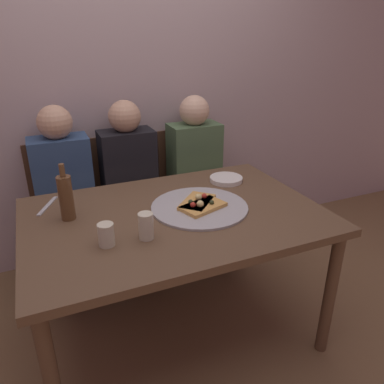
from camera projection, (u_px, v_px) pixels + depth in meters
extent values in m
plane|color=brown|center=(177.00, 329.00, 2.13)|extent=(8.00, 8.00, 0.00)
cube|color=#B29EA3|center=(117.00, 75.00, 2.50)|extent=(6.00, 0.10, 2.60)
cube|color=brown|center=(175.00, 216.00, 1.84)|extent=(1.44, 0.98, 0.04)
cylinder|color=brown|center=(330.00, 295.00, 1.86)|extent=(0.06, 0.06, 0.71)
cylinder|color=brown|center=(41.00, 264.00, 2.11)|extent=(0.06, 0.06, 0.71)
cylinder|color=brown|center=(242.00, 221.00, 2.59)|extent=(0.06, 0.06, 0.71)
cylinder|color=#ADADB2|center=(200.00, 207.00, 1.87)|extent=(0.49, 0.49, 0.01)
cube|color=tan|center=(197.00, 202.00, 1.89)|extent=(0.25, 0.25, 0.02)
sphere|color=#EAD184|center=(199.00, 197.00, 1.90)|extent=(0.04, 0.04, 0.04)
sphere|color=#2D381E|center=(191.00, 202.00, 1.86)|extent=(0.02, 0.02, 0.02)
sphere|color=#B22D23|center=(204.00, 196.00, 1.92)|extent=(0.03, 0.03, 0.03)
cube|color=tan|center=(203.00, 206.00, 1.85)|extent=(0.25, 0.19, 0.02)
sphere|color=#EAD184|center=(200.00, 204.00, 1.83)|extent=(0.04, 0.04, 0.04)
sphere|color=#2D381E|center=(212.00, 202.00, 1.85)|extent=(0.02, 0.02, 0.02)
sphere|color=#B22D23|center=(193.00, 205.00, 1.82)|extent=(0.03, 0.03, 0.03)
cylinder|color=brown|center=(66.00, 198.00, 1.73)|extent=(0.07, 0.07, 0.21)
cylinder|color=brown|center=(62.00, 170.00, 1.67)|extent=(0.03, 0.03, 0.06)
cylinder|color=beige|center=(146.00, 226.00, 1.58)|extent=(0.07, 0.07, 0.12)
cylinder|color=beige|center=(106.00, 235.00, 1.53)|extent=(0.07, 0.07, 0.10)
cylinder|color=white|center=(226.00, 179.00, 2.21)|extent=(0.19, 0.19, 0.03)
cube|color=#B7B7BC|center=(47.00, 206.00, 1.89)|extent=(0.11, 0.21, 0.01)
cube|color=#472D1E|center=(69.00, 215.00, 2.47)|extent=(0.44, 0.44, 0.05)
cube|color=#472D1E|center=(61.00, 173.00, 2.55)|extent=(0.44, 0.04, 0.45)
cylinder|color=#472D1E|center=(106.00, 253.00, 2.47)|extent=(0.04, 0.04, 0.42)
cylinder|color=#472D1E|center=(46.00, 266.00, 2.33)|extent=(0.04, 0.04, 0.42)
cylinder|color=#472D1E|center=(96.00, 228.00, 2.79)|extent=(0.04, 0.04, 0.42)
cylinder|color=#472D1E|center=(42.00, 238.00, 2.65)|extent=(0.04, 0.04, 0.42)
cube|color=#472D1E|center=(132.00, 204.00, 2.62)|extent=(0.44, 0.44, 0.05)
cube|color=#472D1E|center=(122.00, 165.00, 2.70)|extent=(0.44, 0.04, 0.45)
cylinder|color=#472D1E|center=(167.00, 240.00, 2.63)|extent=(0.04, 0.04, 0.42)
cylinder|color=#472D1E|center=(114.00, 252.00, 2.49)|extent=(0.04, 0.04, 0.42)
cylinder|color=#472D1E|center=(151.00, 217.00, 2.95)|extent=(0.04, 0.04, 0.42)
cylinder|color=#472D1E|center=(103.00, 227.00, 2.81)|extent=(0.04, 0.04, 0.42)
cube|color=#472D1E|center=(195.00, 193.00, 2.80)|extent=(0.44, 0.44, 0.05)
cube|color=#472D1E|center=(185.00, 157.00, 2.88)|extent=(0.44, 0.04, 0.45)
cylinder|color=#472D1E|center=(228.00, 227.00, 2.81)|extent=(0.04, 0.04, 0.42)
cylinder|color=#472D1E|center=(182.00, 237.00, 2.67)|extent=(0.04, 0.04, 0.42)
cylinder|color=#472D1E|center=(207.00, 207.00, 3.13)|extent=(0.04, 0.04, 0.42)
cylinder|color=#472D1E|center=(164.00, 215.00, 2.99)|extent=(0.04, 0.04, 0.42)
cube|color=navy|center=(63.00, 177.00, 2.38)|extent=(0.36, 0.22, 0.52)
sphere|color=tan|center=(55.00, 122.00, 2.24)|extent=(0.21, 0.21, 0.21)
cylinder|color=black|center=(85.00, 224.00, 2.34)|extent=(0.12, 0.40, 0.12)
cylinder|color=black|center=(59.00, 229.00, 2.29)|extent=(0.12, 0.40, 0.12)
cylinder|color=black|center=(94.00, 271.00, 2.27)|extent=(0.11, 0.11, 0.45)
cylinder|color=black|center=(67.00, 277.00, 2.21)|extent=(0.11, 0.11, 0.45)
cube|color=black|center=(128.00, 168.00, 2.54)|extent=(0.36, 0.22, 0.52)
sphere|color=tan|center=(125.00, 116.00, 2.40)|extent=(0.21, 0.21, 0.21)
cylinder|color=black|center=(150.00, 212.00, 2.50)|extent=(0.12, 0.40, 0.12)
cylinder|color=black|center=(127.00, 216.00, 2.44)|extent=(0.12, 0.40, 0.12)
cylinder|color=black|center=(161.00, 256.00, 2.42)|extent=(0.11, 0.11, 0.45)
cylinder|color=black|center=(137.00, 261.00, 2.36)|extent=(0.11, 0.11, 0.45)
cube|color=#4C6B47|center=(194.00, 159.00, 2.72)|extent=(0.36, 0.22, 0.52)
sphere|color=beige|center=(194.00, 111.00, 2.58)|extent=(0.21, 0.21, 0.21)
cylinder|color=black|center=(215.00, 200.00, 2.68)|extent=(0.12, 0.40, 0.12)
cylinder|color=black|center=(195.00, 204.00, 2.62)|extent=(0.12, 0.40, 0.12)
cylinder|color=black|center=(227.00, 240.00, 2.60)|extent=(0.11, 0.11, 0.45)
cylinder|color=black|center=(207.00, 245.00, 2.54)|extent=(0.11, 0.11, 0.45)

